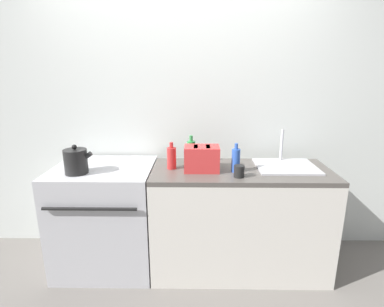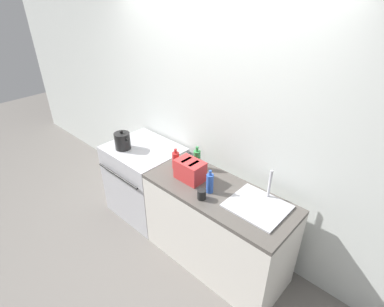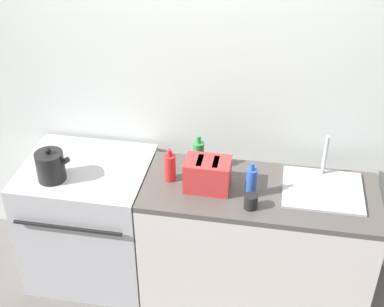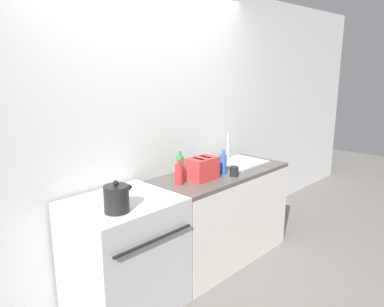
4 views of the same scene
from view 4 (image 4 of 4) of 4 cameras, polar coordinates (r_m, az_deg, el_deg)
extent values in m
plane|color=slate|center=(3.38, 2.67, -20.02)|extent=(12.00, 12.00, 0.00)
cube|color=silver|center=(3.39, -6.50, 3.81)|extent=(8.00, 0.05, 2.60)
cube|color=#B7B7BC|center=(3.02, -10.27, -14.93)|extent=(0.80, 0.68, 0.88)
cube|color=black|center=(2.84, -10.63, -7.25)|extent=(0.78, 0.67, 0.02)
cylinder|color=black|center=(2.63, -12.00, -8.91)|extent=(0.22, 0.22, 0.01)
cylinder|color=black|center=(2.83, -5.97, -7.03)|extent=(0.22, 0.22, 0.01)
cylinder|color=black|center=(2.86, -15.27, -7.27)|extent=(0.22, 0.22, 0.01)
cylinder|color=black|center=(3.05, -9.47, -5.67)|extent=(0.22, 0.22, 0.01)
cylinder|color=black|center=(2.65, -5.70, -13.02)|extent=(0.68, 0.02, 0.02)
cube|color=silver|center=(3.69, 4.42, -9.56)|extent=(1.41, 0.60, 0.85)
cube|color=#514C47|center=(3.54, 4.55, -2.98)|extent=(1.41, 0.60, 0.04)
cylinder|color=black|center=(2.61, -11.43, -6.79)|extent=(0.17, 0.17, 0.19)
sphere|color=black|center=(2.57, -11.55, -4.44)|extent=(0.04, 0.04, 0.04)
cylinder|color=black|center=(2.64, -10.02, -5.61)|extent=(0.10, 0.03, 0.08)
cube|color=red|center=(3.26, 1.55, -2.31)|extent=(0.27, 0.18, 0.19)
cube|color=black|center=(3.20, 1.00, -0.87)|extent=(0.03, 0.13, 0.01)
cube|color=black|center=(3.27, 2.11, -0.57)|extent=(0.03, 0.13, 0.01)
cube|color=#B7B7BC|center=(3.85, 7.39, -1.33)|extent=(0.47, 0.41, 0.01)
cylinder|color=silver|center=(3.91, 5.50, 0.97)|extent=(0.02, 0.02, 0.28)
cylinder|color=#338C47|center=(3.33, -1.87, -2.02)|extent=(0.07, 0.07, 0.19)
cylinder|color=#338C47|center=(3.30, -1.88, -0.04)|extent=(0.03, 0.03, 0.05)
cylinder|color=#2D56B7|center=(3.44, 4.77, -1.64)|extent=(0.06, 0.06, 0.18)
cylinder|color=#2D56B7|center=(3.41, 4.81, 0.18)|extent=(0.03, 0.03, 0.04)
cylinder|color=#B72828|center=(3.13, -2.00, -3.21)|extent=(0.07, 0.07, 0.17)
cylinder|color=#B72828|center=(3.10, -2.01, -1.32)|extent=(0.03, 0.03, 0.04)
cylinder|color=black|center=(3.39, 6.43, -2.71)|extent=(0.08, 0.08, 0.09)
camera|label=1|loc=(2.30, 46.40, 3.55)|focal=28.00mm
camera|label=2|loc=(3.99, 39.81, 19.95)|focal=28.00mm
camera|label=3|loc=(2.88, 57.67, 27.11)|focal=50.00mm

